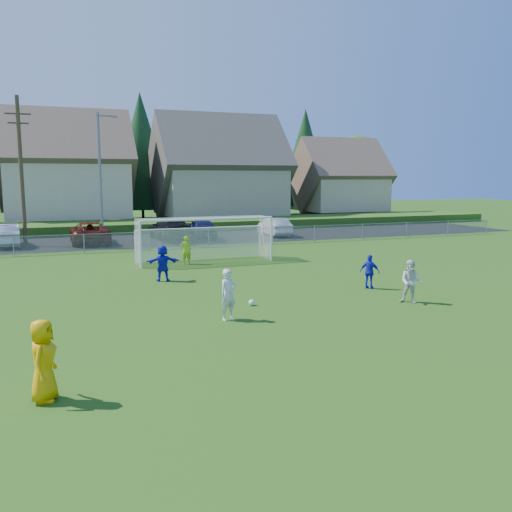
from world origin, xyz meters
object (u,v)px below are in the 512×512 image
Objects in this scene: soccer_ball at (252,303)px; car_c at (90,233)px; car_b at (7,235)px; car_e at (202,229)px; player_blue_b at (163,263)px; goalkeeper at (186,250)px; car_f at (275,227)px; player_white_b at (411,282)px; soccer_goal at (204,232)px; car_d at (170,229)px; player_white_a at (228,295)px; player_blue_a at (370,272)px; referee at (43,360)px.

soccer_ball is 0.04× the size of car_c.
car_e reaches higher than car_b.
soccer_ball is 0.13× the size of player_blue_b.
goalkeeper reaches higher than car_f.
player_white_b reaches higher than car_e.
car_d is at bearing 87.37° from soccer_goal.
soccer_ball is 21.95m from car_e.
car_d reaches higher than car_e.
car_b reaches higher than car_c.
soccer_ball is 0.14× the size of goalkeeper.
player_white_b is at bearing -70.53° from soccer_goal.
goalkeeper is at bearing 89.48° from soccer_ball.
player_white_b is at bearing -17.40° from soccer_ball.
car_e is 11.18m from soccer_goal.
player_white_a reaches higher than car_d.
player_blue_a is 21.04m from car_f.
car_d reaches higher than player_white_b.
referee is 0.32× the size of car_c.
car_b is (-9.53, 11.71, 0.01)m from goalkeeper.
player_blue_b is (5.02, 12.30, -0.06)m from referee.
car_f is at bearing -125.19° from goalkeeper.
car_d is 1.29× the size of car_f.
car_f is at bearing 64.82° from soccer_ball.
player_white_a is 7.62m from player_blue_a.
car_b reaches higher than goalkeeper.
player_blue_a is at bearing -42.96° from referee.
car_f is (4.49, 23.39, -0.10)m from player_white_b.
car_c is 0.75× the size of soccer_goal.
car_b is at bearing 4.53° from car_e.
soccer_goal is (5.28, -10.98, 0.86)m from car_c.
player_white_b is at bearing -22.29° from player_white_a.
car_e is at bearing 79.20° from soccer_ball.
player_blue_b is 5.94m from soccer_goal.
referee is at bearing 69.40° from car_d.
car_c is (-4.14, 11.53, 0.00)m from goalkeeper.
car_b is (-2.35, 28.34, -0.11)m from referee.
soccer_ball is 5.85m from player_blue_a.
referee is at bearing 74.36° from car_e.
soccer_ball is 0.05× the size of car_e.
soccer_goal is at bearing 57.07° from player_white_a.
player_blue_b reaches higher than car_e.
car_e is (-1.56, 23.33, -0.04)m from player_white_b.
car_d is at bearing 61.53° from player_white_a.
car_c is 5.80m from car_d.
soccer_goal reaches higher than player_blue_a.
car_d is at bearing -0.41° from referee.
referee is 0.31× the size of car_d.
player_blue_b is at bearing 179.27° from player_white_b.
car_f is (14.21, -0.15, -0.05)m from car_c.
referee is 18.11m from goalkeeper.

